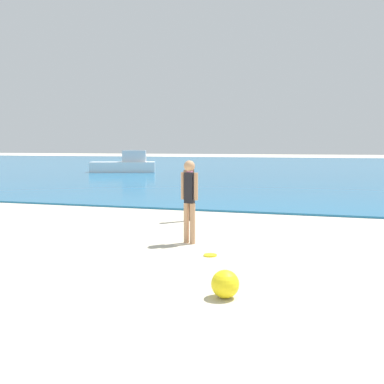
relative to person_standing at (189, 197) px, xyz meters
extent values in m
cube|color=#1E6B9E|center=(-0.39, 34.20, -0.89)|extent=(160.00, 60.00, 0.06)
cylinder|color=tan|center=(-0.07, 0.02, -0.52)|extent=(0.11, 0.11, 0.79)
cylinder|color=tan|center=(0.07, -0.02, -0.52)|extent=(0.11, 0.11, 0.79)
cube|color=black|center=(0.00, 0.00, 0.17)|extent=(0.20, 0.15, 0.59)
sphere|color=tan|center=(0.00, 0.00, 0.59)|extent=(0.21, 0.21, 0.21)
cylinder|color=tan|center=(-0.14, 0.04, 0.20)|extent=(0.08, 0.08, 0.53)
cylinder|color=tan|center=(0.14, -0.04, 0.20)|extent=(0.08, 0.08, 0.53)
cylinder|color=yellow|center=(0.63, -0.85, -0.90)|extent=(0.23, 0.23, 0.03)
cylinder|color=brown|center=(-0.80, 2.44, -0.55)|extent=(0.10, 0.10, 0.74)
cylinder|color=brown|center=(-0.74, 2.55, -0.55)|extent=(0.10, 0.10, 0.74)
cube|color=pink|center=(-0.77, 2.49, 0.10)|extent=(0.17, 0.20, 0.56)
sphere|color=brown|center=(-0.77, 2.49, 0.49)|extent=(0.20, 0.20, 0.20)
cylinder|color=brown|center=(-0.83, 2.37, 0.13)|extent=(0.07, 0.07, 0.49)
cylinder|color=brown|center=(-0.70, 2.61, 0.13)|extent=(0.07, 0.07, 0.49)
cube|color=white|center=(-11.06, 20.43, -0.50)|extent=(4.69, 2.87, 0.72)
cube|color=silver|center=(-10.31, 20.70, 0.26)|extent=(1.86, 1.49, 0.81)
sphere|color=yellow|center=(1.34, -2.87, -0.74)|extent=(0.35, 0.35, 0.35)
camera|label=1|loc=(2.48, -8.18, 0.97)|focal=41.81mm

